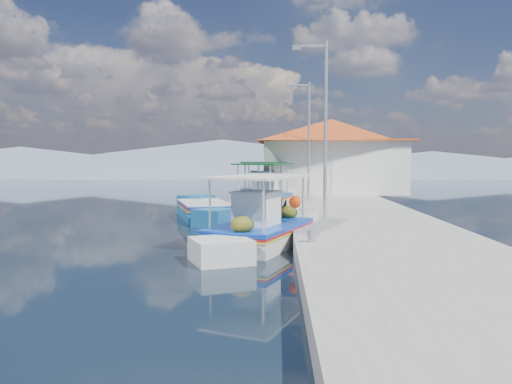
{
  "coord_description": "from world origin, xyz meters",
  "views": [
    {
      "loc": [
        2.96,
        -14.96,
        2.57
      ],
      "look_at": [
        2.17,
        3.19,
        1.3
      ],
      "focal_mm": 34.46,
      "sensor_mm": 36.0,
      "label": 1
    }
  ],
  "objects": [
    {
      "name": "ground",
      "position": [
        0.0,
        0.0,
        0.0
      ],
      "size": [
        160.0,
        160.0,
        0.0
      ],
      "primitive_type": "plane",
      "color": "black",
      "rests_on": "ground"
    },
    {
      "name": "caique_blue_hull",
      "position": [
        -0.07,
        5.38,
        0.3
      ],
      "size": [
        3.04,
        5.88,
        1.1
      ],
      "rotation": [
        0.0,
        0.0,
        -0.31
      ],
      "color": "#17588F",
      "rests_on": "ground"
    },
    {
      "name": "caique_far",
      "position": [
        2.11,
        12.13,
        0.48
      ],
      "size": [
        2.74,
        7.37,
        2.6
      ],
      "rotation": [
        0.0,
        0.0,
        -0.12
      ],
      "color": "silver",
      "rests_on": "ground"
    },
    {
      "name": "harbor_building",
      "position": [
        6.2,
        15.0,
        2.78
      ],
      "size": [
        10.49,
        10.49,
        4.4
      ],
      "color": "white",
      "rests_on": "quay"
    },
    {
      "name": "lamp_post_far",
      "position": [
        4.51,
        11.0,
        3.85
      ],
      "size": [
        1.21,
        0.14,
        6.0
      ],
      "color": "#A5A8AD",
      "rests_on": "quay"
    },
    {
      "name": "caique_green_canopy",
      "position": [
        2.27,
        9.33,
        0.38
      ],
      "size": [
        3.25,
        6.56,
        2.55
      ],
      "rotation": [
        0.0,
        0.0,
        0.28
      ],
      "color": "silver",
      "rests_on": "ground"
    },
    {
      "name": "quay",
      "position": [
        5.9,
        6.0,
        0.25
      ],
      "size": [
        5.0,
        44.0,
        0.5
      ],
      "primitive_type": "cube",
      "color": "#A19D96",
      "rests_on": "ground"
    },
    {
      "name": "bollards",
      "position": [
        3.8,
        5.25,
        0.65
      ],
      "size": [
        0.2,
        17.2,
        0.3
      ],
      "color": "#A5A8AD",
      "rests_on": "quay"
    },
    {
      "name": "mountain_ridge",
      "position": [
        6.54,
        56.0,
        2.04
      ],
      "size": [
        171.4,
        96.0,
        5.5
      ],
      "color": "slate",
      "rests_on": "ground"
    },
    {
      "name": "main_caique",
      "position": [
        2.44,
        -0.74,
        0.44
      ],
      "size": [
        3.62,
        6.45,
        2.28
      ],
      "rotation": [
        0.0,
        0.0,
        0.37
      ],
      "color": "silver",
      "rests_on": "ground"
    },
    {
      "name": "lamp_post_near",
      "position": [
        4.51,
        2.0,
        3.85
      ],
      "size": [
        1.21,
        0.14,
        6.0
      ],
      "color": "#A5A8AD",
      "rests_on": "quay"
    }
  ]
}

